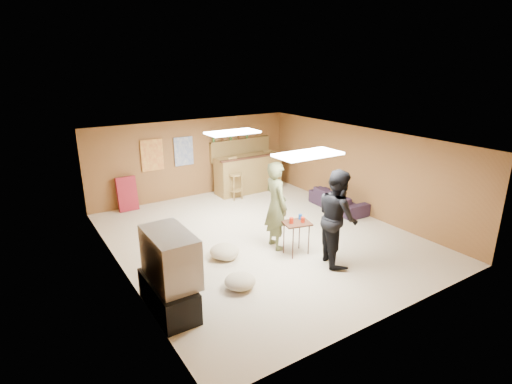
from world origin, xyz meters
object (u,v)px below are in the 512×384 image
tv_body (170,257)px  tray_table (296,238)px  bar_counter (248,174)px  sofa (338,200)px  person_olive (276,206)px  person_black (337,217)px

tv_body → tray_table: bearing=8.9°
tv_body → bar_counter: 6.09m
bar_counter → sofa: bar_counter is taller
tray_table → person_olive: bearing=107.7°
person_olive → person_black: size_ratio=0.99×
tv_body → tray_table: 2.89m
tv_body → person_olive: 2.80m
sofa → tv_body: bearing=112.7°
bar_counter → sofa: (1.20, -2.56, -0.30)m
person_olive → tray_table: 0.78m
sofa → tray_table: tray_table is taller
bar_counter → person_olive: bearing=-113.2°
tv_body → person_black: 3.24m
bar_counter → tray_table: bar_counter is taller
person_olive → tray_table: bearing=-156.2°
person_olive → person_black: bearing=-147.1°
person_black → sofa: size_ratio=1.09×
tv_body → person_black: bearing=-4.2°
tv_body → sofa: size_ratio=0.65×
person_black → tray_table: 0.99m
tv_body → sofa: tv_body is taller
person_olive → sofa: person_olive is taller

